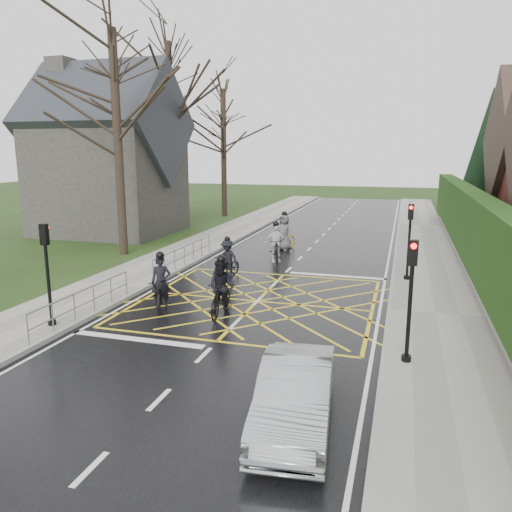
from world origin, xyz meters
The scene contains 22 objects.
ground centered at (0.00, 0.00, 0.00)m, with size 120.00×120.00×0.00m, color #203010.
road centered at (0.00, 0.00, 0.01)m, with size 9.00×80.00×0.01m, color black.
sidewalk_right centered at (6.00, 0.00, 0.07)m, with size 3.00×80.00×0.15m, color gray.
sidewalk_left centered at (-6.00, 0.00, 0.07)m, with size 3.00×80.00×0.15m, color gray.
stone_wall centered at (7.75, 6.00, 0.35)m, with size 0.50×38.00×0.70m, color slate.
hedge centered at (7.75, 6.00, 2.10)m, with size 0.90×38.00×2.80m, color black.
conifer centered at (10.75, 26.00, 4.99)m, with size 4.60×4.60×10.00m.
church centered at (-13.54, 12.00, 4.93)m, with size 8.80×7.80×11.00m.
tree_near centered at (-9.00, 6.00, 7.91)m, with size 9.24×9.24×11.44m.
tree_mid centered at (-10.00, 14.00, 8.63)m, with size 10.08×10.08×12.48m.
tree_far centered at (-9.30, 22.00, 7.19)m, with size 8.40×8.40×10.40m.
railing_south centered at (-4.65, -3.50, 0.78)m, with size 0.05×5.04×1.03m.
railing_north centered at (-4.65, 4.00, 0.79)m, with size 0.05×6.04×1.03m.
traffic_light_ne centered at (5.10, 4.20, 1.66)m, with size 0.24×0.31×3.21m.
traffic_light_se centered at (5.10, -4.20, 1.66)m, with size 0.24×0.31×3.21m.
traffic_light_sw centered at (-5.10, -4.50, 1.66)m, with size 0.24×0.31×3.21m.
cyclist_rear centered at (-2.94, -1.68, 0.64)m, with size 1.49×2.13×1.97m.
cyclist_back centered at (-0.71, -1.76, 0.76)m, with size 0.93×2.02×2.00m.
cyclist_mid centered at (-2.23, 3.03, 0.64)m, with size 1.16×1.89×1.74m.
cyclist_front centered at (-0.97, 6.35, 0.74)m, with size 1.28×2.05×1.99m.
cyclist_lead centered at (-1.27, 9.35, 0.73)m, with size 1.48×2.30×2.11m.
car centered at (3.02, -7.63, 0.65)m, with size 1.37×3.93×1.30m, color #A4A6AB.
Camera 1 is at (4.82, -16.37, 5.28)m, focal length 35.00 mm.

